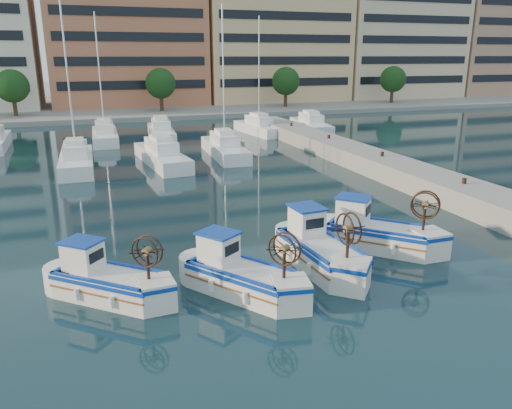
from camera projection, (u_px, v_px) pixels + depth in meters
name	position (u px, v px, depth m)	size (l,w,h in m)	color
ground	(282.00, 285.00, 17.82)	(300.00, 300.00, 0.00)	#193941
quay	(438.00, 185.00, 28.94)	(3.00, 60.00, 1.20)	gray
waterfront	(181.00, 33.00, 76.37)	(180.00, 40.00, 25.60)	gray
yacht_marina	(128.00, 146.00, 42.01)	(39.51, 21.55, 11.50)	white
fishing_boat_a	(107.00, 279.00, 16.68)	(3.87, 3.67, 2.45)	silver
fishing_boat_b	(240.00, 274.00, 17.03)	(3.63, 4.16, 2.56)	silver
fishing_boat_c	(319.00, 249.00, 19.12)	(2.11, 4.47, 2.74)	silver
fishing_boat_d	(376.00, 231.00, 20.97)	(4.22, 4.21, 2.73)	silver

